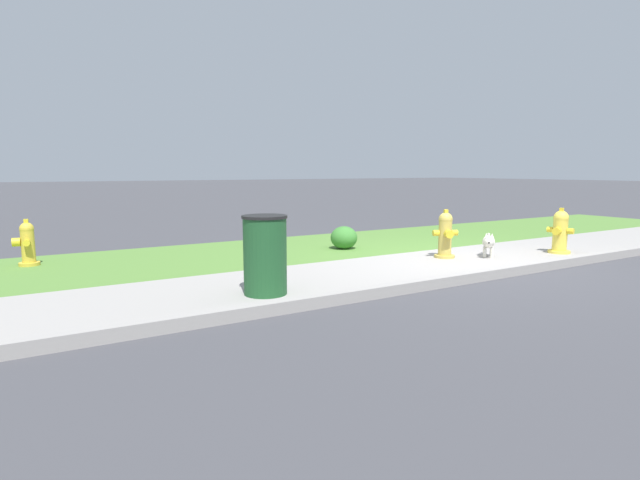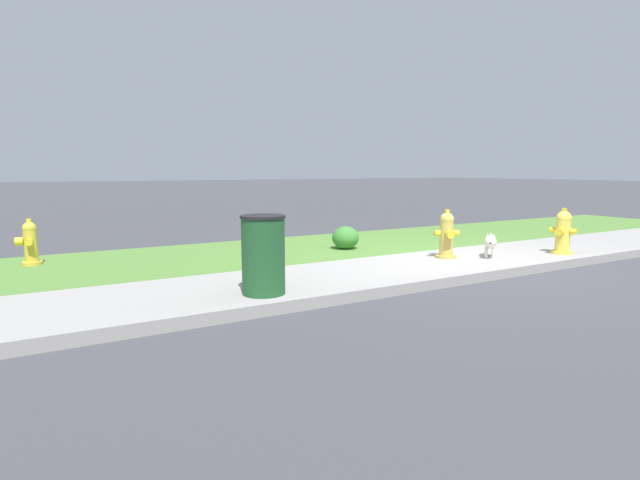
% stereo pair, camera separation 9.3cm
% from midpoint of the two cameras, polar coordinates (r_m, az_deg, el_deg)
% --- Properties ---
extents(ground_plane, '(120.00, 120.00, 0.00)m').
position_cam_midpoint_polar(ground_plane, '(7.53, 14.97, -2.41)').
color(ground_plane, '#424247').
extents(sidewalk_pavement, '(18.00, 1.90, 0.01)m').
position_cam_midpoint_polar(sidewalk_pavement, '(7.53, 14.97, -2.37)').
color(sidewalk_pavement, '#9E9993').
rests_on(sidewalk_pavement, ground).
extents(grass_verge, '(18.00, 2.73, 0.01)m').
position_cam_midpoint_polar(grass_verge, '(9.26, 4.64, -0.23)').
color(grass_verge, '#568438').
rests_on(grass_verge, ground).
extents(street_curb, '(18.00, 0.16, 0.12)m').
position_cam_midpoint_polar(street_curb, '(6.86, 21.20, -3.17)').
color(street_curb, '#9E9993').
rests_on(street_curb, ground).
extents(fire_hydrant_mid_block, '(0.38, 0.36, 0.74)m').
position_cam_midpoint_polar(fire_hydrant_mid_block, '(7.73, 13.79, 0.56)').
color(fire_hydrant_mid_block, gold).
rests_on(fire_hydrant_mid_block, ground).
extents(fire_hydrant_across_street, '(0.39, 0.41, 0.73)m').
position_cam_midpoint_polar(fire_hydrant_across_street, '(8.78, 25.48, 0.84)').
color(fire_hydrant_across_street, yellow).
rests_on(fire_hydrant_across_street, ground).
extents(fire_hydrant_by_grass_verge, '(0.33, 0.36, 0.65)m').
position_cam_midpoint_polar(fire_hydrant_by_grass_verge, '(8.05, -30.75, -0.37)').
color(fire_hydrant_by_grass_verge, gold).
rests_on(fire_hydrant_by_grass_verge, ground).
extents(small_white_dog, '(0.44, 0.41, 0.40)m').
position_cam_midpoint_polar(small_white_dog, '(7.98, 18.40, -0.27)').
color(small_white_dog, silver).
rests_on(small_white_dog, ground).
extents(trash_bin, '(0.48, 0.48, 0.85)m').
position_cam_midpoint_polar(trash_bin, '(5.32, -6.79, -1.75)').
color(trash_bin, '#1E5128').
rests_on(trash_bin, ground).
extents(shrub_bush_mid_verge, '(0.45, 0.45, 0.39)m').
position_cam_midpoint_polar(shrub_bush_mid_verge, '(8.43, 2.44, 0.27)').
color(shrub_bush_mid_verge, '#3D7F33').
rests_on(shrub_bush_mid_verge, ground).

